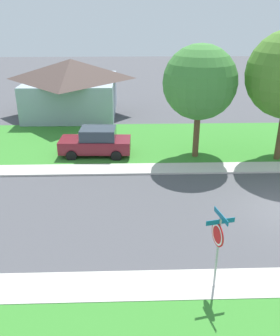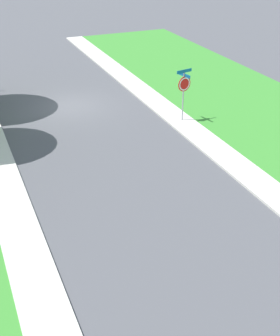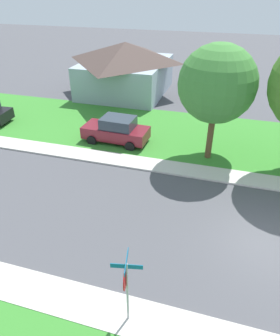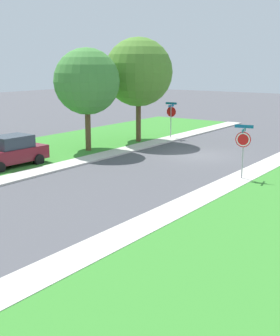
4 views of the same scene
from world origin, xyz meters
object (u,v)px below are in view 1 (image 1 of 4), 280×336
object	(u,v)px
house_right_setback	(72,86)
car_maroon_near_corner	(96,142)
stop_sign_far_corner	(218,239)
tree_corner_large	(202,84)

from	to	relation	value
house_right_setback	car_maroon_near_corner	bearing A→B (deg)	-164.82
stop_sign_far_corner	tree_corner_large	world-z (taller)	tree_corner_large
car_maroon_near_corner	stop_sign_far_corner	bearing A→B (deg)	-158.36
stop_sign_far_corner	house_right_setback	bearing A→B (deg)	18.70
stop_sign_far_corner	house_right_setback	xyz separation A→B (m)	(21.98, 7.44, 0.49)
tree_corner_large	stop_sign_far_corner	bearing A→B (deg)	172.42
tree_corner_large	car_maroon_near_corner	bearing A→B (deg)	87.89
stop_sign_far_corner	car_maroon_near_corner	distance (m)	12.72
car_maroon_near_corner	tree_corner_large	distance (m)	7.15
tree_corner_large	house_right_setback	world-z (taller)	tree_corner_large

